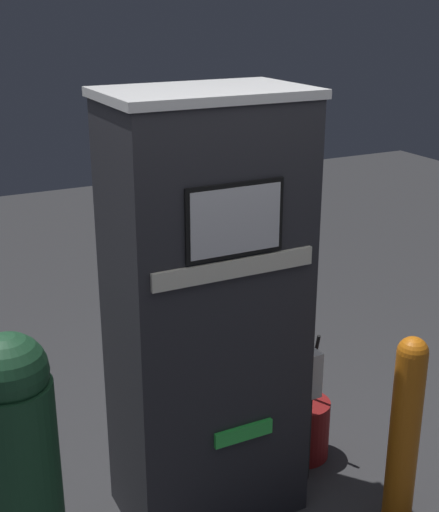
# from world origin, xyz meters

# --- Properties ---
(gas_pump) EXTENTS (0.96, 0.58, 2.10)m
(gas_pump) POSITION_xyz_m (0.00, 0.27, 1.05)
(gas_pump) COLOR #28282D
(gas_pump) RESTS_ON ground_plane
(safety_bollard) EXTENTS (0.15, 0.15, 1.01)m
(safety_bollard) POSITION_xyz_m (0.79, -0.27, 0.53)
(safety_bollard) COLOR orange
(safety_bollard) RESTS_ON ground_plane
(trash_bin) EXTENTS (0.37, 0.37, 1.14)m
(trash_bin) POSITION_xyz_m (-0.91, 0.33, 0.58)
(trash_bin) COLOR #1E4C2D
(trash_bin) RESTS_ON ground_plane
(squeegee_bucket) EXTENTS (0.30, 0.30, 0.76)m
(squeegee_bucket) POSITION_xyz_m (0.66, 0.40, 0.17)
(squeegee_bucket) COLOR maroon
(squeegee_bucket) RESTS_ON ground_plane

